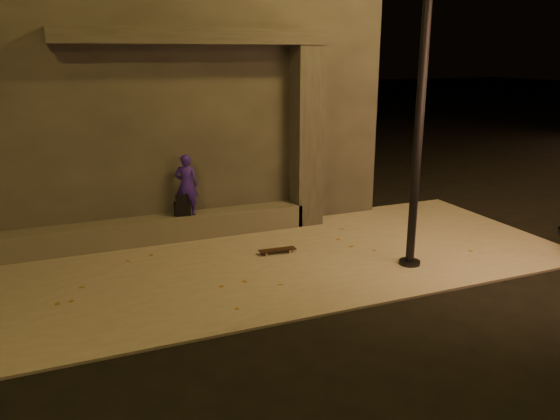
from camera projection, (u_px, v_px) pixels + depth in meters
name	position (u px, v px, depth m)	size (l,w,h in m)	color
ground	(309.00, 312.00, 7.63)	(120.00, 120.00, 0.00)	black
sidewalk	(259.00, 262.00, 9.40)	(11.00, 4.40, 0.04)	slate
building	(147.00, 94.00, 12.30)	(9.00, 5.10, 5.22)	#34322F
ledge	(153.00, 230.00, 10.33)	(6.00, 0.55, 0.45)	#595751
column	(306.00, 137.00, 11.07)	(0.55, 0.55, 3.60)	#34322F
canopy	(196.00, 36.00, 9.77)	(5.00, 0.70, 0.28)	#34322F
skateboarder	(186.00, 185.00, 10.36)	(0.43, 0.28, 1.18)	#29158C
backpack	(182.00, 208.00, 10.45)	(0.33, 0.23, 0.43)	black
skateboard	(277.00, 250.00, 9.75)	(0.68, 0.21, 0.07)	black
street_lamp_0	(426.00, 24.00, 8.19)	(0.36, 0.36, 6.86)	black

